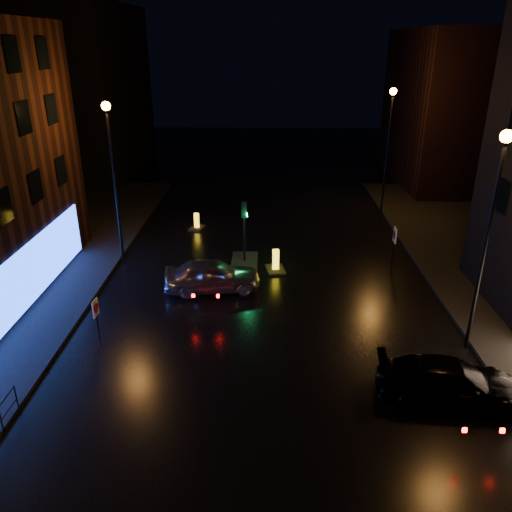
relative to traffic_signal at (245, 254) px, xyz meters
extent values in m
plane|color=black|center=(1.20, -14.00, -0.50)|extent=(120.00, 120.00, 0.00)
cube|color=black|center=(-14.80, 21.00, 6.50)|extent=(8.00, 16.00, 14.00)
cube|color=black|center=(16.20, 18.00, 5.50)|extent=(8.00, 14.00, 12.00)
cylinder|color=black|center=(-6.60, 0.00, 3.50)|extent=(0.14, 0.14, 8.00)
cylinder|color=black|center=(-6.60, 0.00, 7.50)|extent=(0.20, 0.20, 0.25)
sphere|color=orange|center=(-6.60, 0.00, 7.65)|extent=(0.44, 0.44, 0.44)
cylinder|color=black|center=(9.00, -8.00, 3.50)|extent=(0.14, 0.14, 8.00)
cylinder|color=black|center=(9.00, -8.00, 7.50)|extent=(0.20, 0.20, 0.25)
sphere|color=orange|center=(9.00, -8.00, 7.65)|extent=(0.44, 0.44, 0.44)
cylinder|color=black|center=(9.00, 8.00, 3.50)|extent=(0.14, 0.14, 8.00)
cylinder|color=black|center=(9.00, 8.00, 7.50)|extent=(0.20, 0.20, 0.25)
sphere|color=orange|center=(9.00, 8.00, 7.65)|extent=(0.44, 0.44, 0.44)
cube|color=black|center=(0.00, 0.00, -0.44)|extent=(1.40, 2.40, 0.12)
cylinder|color=black|center=(0.00, 0.00, 0.90)|extent=(0.12, 0.12, 2.80)
cube|color=black|center=(0.00, 0.00, 2.50)|extent=(0.28, 0.22, 0.90)
cylinder|color=#0CFF59|center=(0.14, 0.00, 2.22)|extent=(0.05, 0.18, 0.18)
cylinder|color=black|center=(-6.80, -12.00, 0.00)|extent=(0.04, 0.04, 1.00)
imported|color=#ADAFB5|center=(-1.39, -3.31, 0.27)|extent=(4.70, 2.37, 1.54)
imported|color=black|center=(7.29, -11.11, 0.20)|extent=(4.99, 2.44, 1.40)
cube|color=black|center=(1.66, -1.07, -0.45)|extent=(1.12, 1.49, 0.11)
cube|color=yellow|center=(1.66, -1.07, 0.12)|extent=(0.35, 0.25, 1.13)
cube|color=black|center=(1.66, -1.07, 0.12)|extent=(0.34, 0.08, 0.68)
cube|color=black|center=(-3.26, 5.19, -0.45)|extent=(1.05, 1.34, 0.10)
cube|color=yellow|center=(-3.26, 5.19, 0.04)|extent=(0.31, 0.24, 0.99)
cube|color=black|center=(-3.26, 5.19, 0.04)|extent=(0.29, 0.09, 0.59)
cylinder|color=black|center=(-5.30, -8.24, 0.49)|extent=(0.05, 0.05, 1.98)
cube|color=white|center=(-5.30, -8.24, 1.21)|extent=(0.08, 0.50, 0.68)
cylinder|color=#B20C0C|center=(-5.27, -8.25, 1.21)|extent=(0.05, 0.40, 0.40)
cylinder|color=black|center=(7.70, -0.89, 0.64)|extent=(0.06, 0.06, 2.29)
cube|color=white|center=(7.70, -0.89, 1.47)|extent=(0.07, 0.57, 0.78)
cylinder|color=#B20C0C|center=(7.67, -0.89, 1.47)|extent=(0.03, 0.46, 0.46)
camera|label=1|loc=(1.14, -24.68, 10.49)|focal=35.00mm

